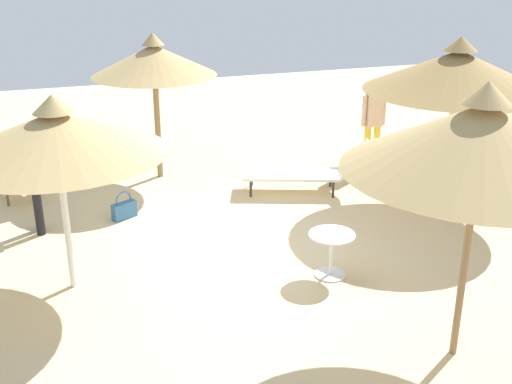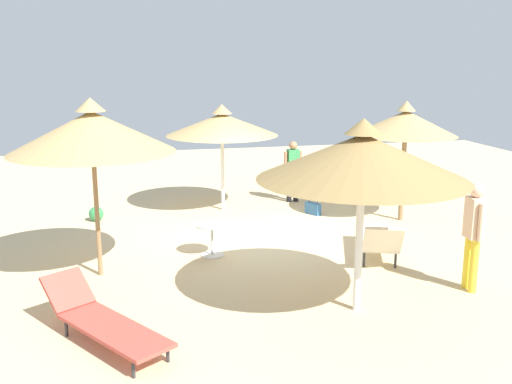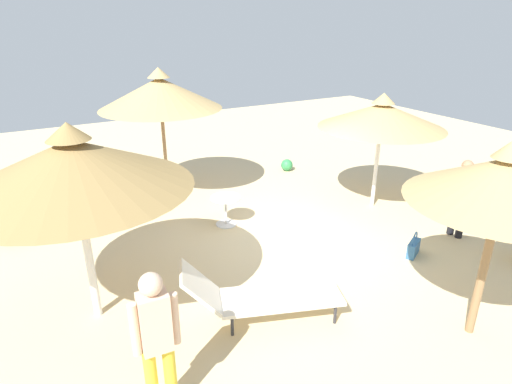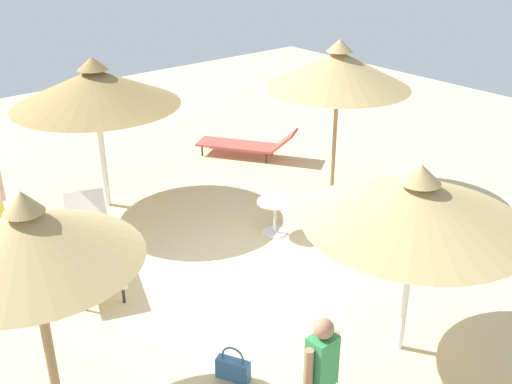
{
  "view_description": "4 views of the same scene",
  "coord_description": "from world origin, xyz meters",
  "px_view_note": "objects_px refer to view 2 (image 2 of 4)",
  "views": [
    {
      "loc": [
        -8.04,
        2.56,
        4.18
      ],
      "look_at": [
        -0.31,
        0.04,
        0.96
      ],
      "focal_mm": 44.88,
      "sensor_mm": 36.0,
      "label": 1
    },
    {
      "loc": [
        -2.69,
        -11.0,
        3.61
      ],
      "look_at": [
        -0.31,
        -0.59,
        1.14
      ],
      "focal_mm": 41.26,
      "sensor_mm": 36.0,
      "label": 2
    },
    {
      "loc": [
        5.94,
        -4.03,
        3.93
      ],
      "look_at": [
        -0.17,
        -0.59,
        1.05
      ],
      "focal_mm": 29.8,
      "sensor_mm": 36.0,
      "label": 3
    },
    {
      "loc": [
        4.93,
        6.13,
        5.07
      ],
      "look_at": [
        -0.23,
        -0.08,
        1.29
      ],
      "focal_mm": 42.58,
      "sensor_mm": 36.0,
      "label": 4
    }
  ],
  "objects_px": {
    "parasol_umbrella_near_left": "(92,132)",
    "lounge_chair_near_right": "(349,182)",
    "parasol_umbrella_center": "(363,157)",
    "handbag": "(313,208)",
    "person_standing_edge": "(474,229)",
    "lounge_chair_back": "(378,238)",
    "person_standing_front": "(293,168)",
    "lounge_chair_far_right": "(102,320)",
    "beach_ball": "(96,214)",
    "parasol_umbrella_far_left": "(406,123)",
    "side_table_round": "(212,234)",
    "parasol_umbrella_front": "(222,124)"
  },
  "relations": [
    {
      "from": "parasol_umbrella_near_left",
      "to": "lounge_chair_near_right",
      "type": "xyz_separation_m",
      "value": [
        6.28,
        4.61,
        -2.09
      ]
    },
    {
      "from": "parasol_umbrella_center",
      "to": "handbag",
      "type": "height_order",
      "value": "parasol_umbrella_center"
    },
    {
      "from": "person_standing_edge",
      "to": "lounge_chair_back",
      "type": "bearing_deg",
      "value": 116.68
    },
    {
      "from": "lounge_chair_near_right",
      "to": "handbag",
      "type": "height_order",
      "value": "lounge_chair_near_right"
    },
    {
      "from": "lounge_chair_near_right",
      "to": "person_standing_front",
      "type": "bearing_deg",
      "value": -166.76
    },
    {
      "from": "parasol_umbrella_near_left",
      "to": "lounge_chair_far_right",
      "type": "relative_size",
      "value": 1.36
    },
    {
      "from": "parasol_umbrella_center",
      "to": "handbag",
      "type": "relative_size",
      "value": 6.39
    },
    {
      "from": "lounge_chair_near_right",
      "to": "lounge_chair_back",
      "type": "xyz_separation_m",
      "value": [
        -1.39,
        -4.95,
        0.07
      ]
    },
    {
      "from": "parasol_umbrella_near_left",
      "to": "lounge_chair_back",
      "type": "xyz_separation_m",
      "value": [
        4.89,
        -0.34,
        -2.02
      ]
    },
    {
      "from": "lounge_chair_far_right",
      "to": "lounge_chair_back",
      "type": "distance_m",
      "value": 5.24
    },
    {
      "from": "parasol_umbrella_center",
      "to": "handbag",
      "type": "distance_m",
      "value": 5.72
    },
    {
      "from": "parasol_umbrella_near_left",
      "to": "person_standing_edge",
      "type": "distance_m",
      "value": 6.2
    },
    {
      "from": "lounge_chair_back",
      "to": "beach_ball",
      "type": "distance_m",
      "value": 6.35
    },
    {
      "from": "parasol_umbrella_near_left",
      "to": "person_standing_front",
      "type": "xyz_separation_m",
      "value": [
        4.61,
        4.22,
        -1.56
      ]
    },
    {
      "from": "lounge_chair_back",
      "to": "person_standing_edge",
      "type": "xyz_separation_m",
      "value": [
        0.82,
        -1.63,
        0.6
      ]
    },
    {
      "from": "parasol_umbrella_near_left",
      "to": "parasol_umbrella_far_left",
      "type": "bearing_deg",
      "value": 17.36
    },
    {
      "from": "lounge_chair_back",
      "to": "side_table_round",
      "type": "relative_size",
      "value": 3.75
    },
    {
      "from": "parasol_umbrella_far_left",
      "to": "lounge_chair_back",
      "type": "xyz_separation_m",
      "value": [
        -1.62,
        -2.37,
        -1.78
      ]
    },
    {
      "from": "lounge_chair_near_right",
      "to": "person_standing_edge",
      "type": "bearing_deg",
      "value": -94.94
    },
    {
      "from": "lounge_chair_near_right",
      "to": "person_standing_front",
      "type": "distance_m",
      "value": 1.79
    },
    {
      "from": "parasol_umbrella_far_left",
      "to": "beach_ball",
      "type": "bearing_deg",
      "value": 167.92
    },
    {
      "from": "lounge_chair_near_right",
      "to": "person_standing_edge",
      "type": "relative_size",
      "value": 1.13
    },
    {
      "from": "parasol_umbrella_far_left",
      "to": "lounge_chair_near_right",
      "type": "height_order",
      "value": "parasol_umbrella_far_left"
    },
    {
      "from": "lounge_chair_back",
      "to": "person_standing_front",
      "type": "height_order",
      "value": "person_standing_front"
    },
    {
      "from": "lounge_chair_back",
      "to": "beach_ball",
      "type": "height_order",
      "value": "lounge_chair_back"
    },
    {
      "from": "person_standing_front",
      "to": "parasol_umbrella_center",
      "type": "bearing_deg",
      "value": -98.18
    },
    {
      "from": "person_standing_edge",
      "to": "beach_ball",
      "type": "relative_size",
      "value": 5.32
    },
    {
      "from": "lounge_chair_far_right",
      "to": "lounge_chair_back",
      "type": "relative_size",
      "value": 0.95
    },
    {
      "from": "lounge_chair_near_right",
      "to": "side_table_round",
      "type": "distance_m",
      "value": 5.9
    },
    {
      "from": "person_standing_edge",
      "to": "parasol_umbrella_near_left",
      "type": "bearing_deg",
      "value": 160.98
    },
    {
      "from": "lounge_chair_near_right",
      "to": "lounge_chair_back",
      "type": "relative_size",
      "value": 0.85
    },
    {
      "from": "parasol_umbrella_near_left",
      "to": "lounge_chair_near_right",
      "type": "distance_m",
      "value": 8.06
    },
    {
      "from": "person_standing_edge",
      "to": "person_standing_front",
      "type": "relative_size",
      "value": 1.12
    },
    {
      "from": "beach_ball",
      "to": "lounge_chair_far_right",
      "type": "bearing_deg",
      "value": -87.18
    },
    {
      "from": "beach_ball",
      "to": "person_standing_edge",
      "type": "bearing_deg",
      "value": -42.68
    },
    {
      "from": "parasol_umbrella_center",
      "to": "beach_ball",
      "type": "bearing_deg",
      "value": 123.91
    },
    {
      "from": "parasol_umbrella_front",
      "to": "lounge_chair_far_right",
      "type": "relative_size",
      "value": 1.21
    },
    {
      "from": "lounge_chair_back",
      "to": "side_table_round",
      "type": "xyz_separation_m",
      "value": [
        -2.9,
        0.9,
        0.01
      ]
    },
    {
      "from": "lounge_chair_near_right",
      "to": "side_table_round",
      "type": "xyz_separation_m",
      "value": [
        -4.28,
        -4.05,
        0.07
      ]
    },
    {
      "from": "parasol_umbrella_center",
      "to": "lounge_chair_far_right",
      "type": "distance_m",
      "value": 4.08
    },
    {
      "from": "side_table_round",
      "to": "beach_ball",
      "type": "height_order",
      "value": "side_table_round"
    },
    {
      "from": "parasol_umbrella_center",
      "to": "person_standing_edge",
      "type": "bearing_deg",
      "value": 8.79
    },
    {
      "from": "parasol_umbrella_front",
      "to": "person_standing_edge",
      "type": "xyz_separation_m",
      "value": [
        2.95,
        -5.8,
        -1.05
      ]
    },
    {
      "from": "parasol_umbrella_center",
      "to": "beach_ball",
      "type": "height_order",
      "value": "parasol_umbrella_center"
    },
    {
      "from": "handbag",
      "to": "person_standing_front",
      "type": "bearing_deg",
      "value": 95.39
    },
    {
      "from": "parasol_umbrella_center",
      "to": "lounge_chair_near_right",
      "type": "distance_m",
      "value": 7.61
    },
    {
      "from": "lounge_chair_far_right",
      "to": "person_standing_front",
      "type": "relative_size",
      "value": 1.42
    },
    {
      "from": "lounge_chair_far_right",
      "to": "side_table_round",
      "type": "distance_m",
      "value": 3.58
    },
    {
      "from": "person_standing_edge",
      "to": "side_table_round",
      "type": "distance_m",
      "value": 4.53
    },
    {
      "from": "parasol_umbrella_near_left",
      "to": "lounge_chair_back",
      "type": "height_order",
      "value": "parasol_umbrella_near_left"
    }
  ]
}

